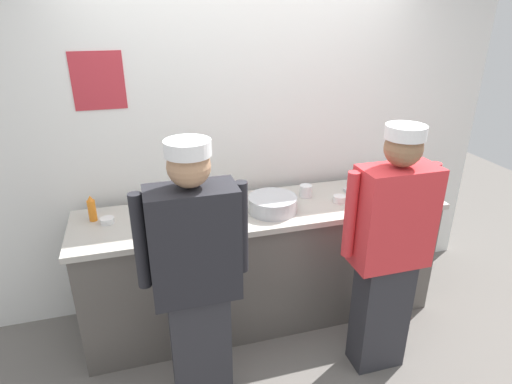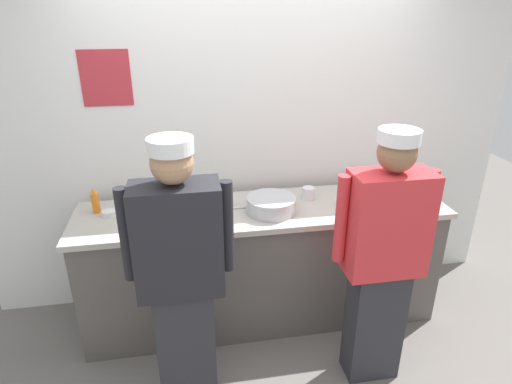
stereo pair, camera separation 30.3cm
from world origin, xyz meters
TOP-DOWN VIEW (x-y plane):
  - ground_plane at (0.00, 0.00)m, footprint 9.00×9.00m
  - wall_back at (-0.00, 0.80)m, footprint 4.11×0.11m
  - prep_counter at (0.00, 0.34)m, footprint 2.62×0.65m
  - chef_near_left at (-0.59, -0.33)m, footprint 0.60×0.24m
  - chef_center at (0.60, -0.34)m, footprint 0.60×0.24m
  - plate_stack_front at (-0.71, 0.23)m, footprint 0.25×0.25m
  - mixing_bowl_steel at (0.05, 0.27)m, footprint 0.34×0.34m
  - sheet_tray at (0.90, 0.33)m, footprint 0.44×0.33m
  - squeeze_bottle_primary at (-1.15, 0.47)m, footprint 0.05×0.05m
  - squeeze_bottle_secondary at (-0.23, 0.41)m, footprint 0.06×0.06m
  - ramekin_red_sauce at (-1.06, 0.41)m, footprint 0.09×0.09m
  - ramekin_green_sauce at (0.56, 0.28)m, footprint 0.09×0.09m
  - ramekin_yellow_sauce at (-0.36, 0.48)m, footprint 0.10×0.10m
  - deli_cup at (0.36, 0.44)m, footprint 0.09×0.09m
  - chefs_knife at (-0.19, 0.37)m, footprint 0.27×0.03m

SIDE VIEW (x-z plane):
  - ground_plane at x=0.00m, z-range 0.00..0.00m
  - prep_counter at x=0.00m, z-range 0.00..0.93m
  - chef_center at x=0.60m, z-range 0.06..1.72m
  - chef_near_left at x=-0.59m, z-range 0.06..1.73m
  - chefs_knife at x=-0.19m, z-range 0.93..0.95m
  - sheet_tray at x=0.90m, z-range 0.93..0.96m
  - ramekin_yellow_sauce at x=-0.36m, z-range 0.93..0.97m
  - ramekin_red_sauce at x=-1.06m, z-range 0.93..0.97m
  - plate_stack_front at x=-0.71m, z-range 0.93..0.98m
  - ramekin_green_sauce at x=0.56m, z-range 0.93..0.98m
  - deli_cup at x=0.36m, z-range 0.93..1.02m
  - mixing_bowl_steel at x=0.05m, z-range 0.93..1.04m
  - squeeze_bottle_primary at x=-1.15m, z-range 0.93..1.11m
  - squeeze_bottle_secondary at x=-0.23m, z-range 0.93..1.14m
  - wall_back at x=0.00m, z-range 0.00..2.74m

